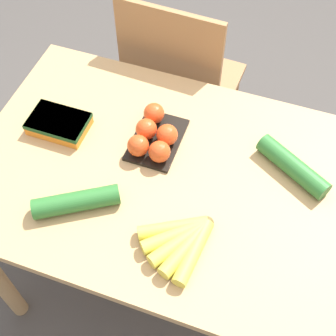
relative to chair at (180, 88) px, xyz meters
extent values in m
plane|color=#4C4742|center=(0.16, -0.59, -0.51)|extent=(12.00, 12.00, 0.00)
cube|color=tan|center=(0.16, -0.59, 0.26)|extent=(1.16, 0.78, 0.03)
cylinder|color=tan|center=(-0.36, -0.26, -0.13)|extent=(0.06, 0.06, 0.75)
cylinder|color=tan|center=(0.68, -0.26, -0.13)|extent=(0.06, 0.06, 0.75)
cube|color=#A87547|center=(0.00, 0.07, -0.04)|extent=(0.44, 0.42, 0.03)
cube|color=#A87547|center=(-0.01, -0.12, 0.22)|extent=(0.39, 0.04, 0.49)
cylinder|color=#A87547|center=(0.19, 0.23, -0.28)|extent=(0.04, 0.04, 0.45)
cylinder|color=#A87547|center=(-0.17, 0.25, -0.28)|extent=(0.04, 0.04, 0.45)
cylinder|color=#A87547|center=(0.18, -0.11, -0.28)|extent=(0.04, 0.04, 0.45)
cylinder|color=#A87547|center=(-0.18, -0.09, -0.28)|extent=(0.04, 0.04, 0.45)
sphere|color=brown|center=(0.31, -0.71, 0.29)|extent=(0.03, 0.03, 0.03)
cylinder|color=#DBCC47|center=(0.23, -0.76, 0.29)|extent=(0.18, 0.12, 0.04)
cylinder|color=#DBCC47|center=(0.24, -0.78, 0.29)|extent=(0.16, 0.15, 0.04)
cylinder|color=#DBCC47|center=(0.26, -0.79, 0.29)|extent=(0.13, 0.18, 0.04)
cylinder|color=#DBCC47|center=(0.28, -0.80, 0.29)|extent=(0.10, 0.19, 0.04)
cylinder|color=#DBCC47|center=(0.30, -0.81, 0.29)|extent=(0.06, 0.19, 0.04)
cube|color=black|center=(0.09, -0.49, 0.28)|extent=(0.14, 0.21, 0.01)
sphere|color=#DB4C1E|center=(0.05, -0.55, 0.31)|extent=(0.06, 0.06, 0.06)
sphere|color=#DB4C1E|center=(0.12, -0.55, 0.31)|extent=(0.06, 0.06, 0.06)
sphere|color=#DB4C1E|center=(0.05, -0.49, 0.31)|extent=(0.06, 0.06, 0.06)
sphere|color=#DB4C1E|center=(0.12, -0.49, 0.31)|extent=(0.06, 0.06, 0.06)
sphere|color=#DB4C1E|center=(0.05, -0.42, 0.31)|extent=(0.06, 0.06, 0.06)
cube|color=orange|center=(-0.21, -0.54, 0.29)|extent=(0.17, 0.12, 0.04)
cube|color=#19471E|center=(-0.21, -0.54, 0.30)|extent=(0.18, 0.12, 0.01)
cylinder|color=#2D702D|center=(0.49, -0.46, 0.30)|extent=(0.23, 0.17, 0.06)
cylinder|color=#2D702D|center=(-0.04, -0.78, 0.30)|extent=(0.23, 0.17, 0.06)
camera|label=1|loc=(0.41, -1.30, 1.38)|focal=50.00mm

